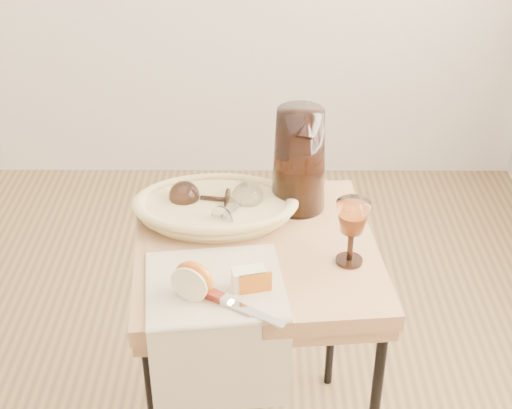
# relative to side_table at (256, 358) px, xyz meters

# --- Properties ---
(side_table) EXTENTS (0.59, 0.59, 0.69)m
(side_table) POSITION_rel_side_table_xyz_m (0.00, 0.00, 0.00)
(side_table) COLOR brown
(side_table) RESTS_ON floor
(tea_towel) EXTENTS (0.32, 0.29, 0.01)m
(tea_towel) POSITION_rel_side_table_xyz_m (-0.09, -0.15, 0.35)
(tea_towel) COLOR beige
(tea_towel) RESTS_ON side_table
(bread_basket) EXTENTS (0.35, 0.25, 0.05)m
(bread_basket) POSITION_rel_side_table_xyz_m (-0.10, 0.11, 0.37)
(bread_basket) COLOR tan
(bread_basket) RESTS_ON side_table
(goblet_lying_a) EXTENTS (0.13, 0.09, 0.07)m
(goblet_lying_a) POSITION_rel_side_table_xyz_m (-0.13, 0.12, 0.40)
(goblet_lying_a) COLOR #37211B
(goblet_lying_a) RESTS_ON bread_basket
(goblet_lying_b) EXTENTS (0.13, 0.15, 0.08)m
(goblet_lying_b) POSITION_rel_side_table_xyz_m (-0.05, 0.09, 0.40)
(goblet_lying_b) COLOR white
(goblet_lying_b) RESTS_ON bread_basket
(pitcher) EXTENTS (0.22, 0.28, 0.30)m
(pitcher) POSITION_rel_side_table_xyz_m (0.10, 0.17, 0.47)
(pitcher) COLOR black
(pitcher) RESTS_ON side_table
(wine_goblet) EXTENTS (0.07, 0.07, 0.15)m
(wine_goblet) POSITION_rel_side_table_xyz_m (0.20, -0.06, 0.42)
(wine_goblet) COLOR white
(wine_goblet) RESTS_ON side_table
(apple_half) EXTENTS (0.10, 0.07, 0.08)m
(apple_half) POSITION_rel_side_table_xyz_m (-0.12, -0.19, 0.39)
(apple_half) COLOR #B61500
(apple_half) RESTS_ON tea_towel
(apple_wedge) EXTENTS (0.07, 0.05, 0.05)m
(apple_wedge) POSITION_rel_side_table_xyz_m (-0.01, -0.16, 0.38)
(apple_wedge) COLOR #FFF9BE
(apple_wedge) RESTS_ON tea_towel
(table_knife) EXTENTS (0.21, 0.14, 0.02)m
(table_knife) POSITION_rel_side_table_xyz_m (-0.05, -0.22, 0.36)
(table_knife) COLOR silver
(table_knife) RESTS_ON tea_towel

